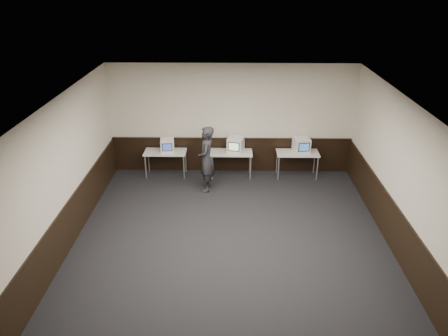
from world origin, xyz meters
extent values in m
plane|color=black|center=(0.00, 0.00, 0.00)|extent=(8.00, 8.00, 0.00)
plane|color=white|center=(0.00, 0.00, 3.20)|extent=(8.00, 8.00, 0.00)
plane|color=silver|center=(0.00, 4.00, 1.60)|extent=(7.00, 0.00, 7.00)
plane|color=silver|center=(0.00, -4.00, 1.60)|extent=(7.00, 0.00, 7.00)
plane|color=silver|center=(-3.50, 0.00, 1.60)|extent=(0.00, 8.00, 8.00)
plane|color=silver|center=(3.50, 0.00, 1.60)|extent=(0.00, 8.00, 8.00)
cube|color=black|center=(0.00, 3.98, 0.50)|extent=(6.98, 0.04, 1.00)
cube|color=black|center=(-3.48, 0.00, 0.50)|extent=(0.04, 7.98, 1.00)
cube|color=black|center=(3.48, 0.00, 0.50)|extent=(0.04, 7.98, 1.00)
cube|color=black|center=(0.00, 3.96, 1.02)|extent=(6.98, 0.06, 0.04)
cube|color=silver|center=(-1.90, 3.60, 0.73)|extent=(1.20, 0.60, 0.04)
cylinder|color=#999999|center=(-2.45, 3.35, 0.35)|extent=(0.04, 0.04, 0.71)
cylinder|color=#999999|center=(-1.35, 3.35, 0.35)|extent=(0.04, 0.04, 0.71)
cylinder|color=#999999|center=(-2.45, 3.85, 0.35)|extent=(0.04, 0.04, 0.71)
cylinder|color=#999999|center=(-1.35, 3.85, 0.35)|extent=(0.04, 0.04, 0.71)
cube|color=silver|center=(0.00, 3.60, 0.73)|extent=(1.20, 0.60, 0.04)
cylinder|color=#999999|center=(-0.55, 3.35, 0.35)|extent=(0.04, 0.04, 0.71)
cylinder|color=#999999|center=(0.55, 3.35, 0.35)|extent=(0.04, 0.04, 0.71)
cylinder|color=#999999|center=(-0.55, 3.85, 0.35)|extent=(0.04, 0.04, 0.71)
cylinder|color=#999999|center=(0.55, 3.85, 0.35)|extent=(0.04, 0.04, 0.71)
cube|color=silver|center=(1.90, 3.60, 0.73)|extent=(1.20, 0.60, 0.04)
cylinder|color=#999999|center=(1.35, 3.35, 0.35)|extent=(0.04, 0.04, 0.71)
cylinder|color=#999999|center=(2.45, 3.35, 0.35)|extent=(0.04, 0.04, 0.71)
cylinder|color=#999999|center=(1.35, 3.85, 0.35)|extent=(0.04, 0.04, 0.71)
cylinder|color=#999999|center=(2.45, 3.85, 0.35)|extent=(0.04, 0.04, 0.71)
cube|color=white|center=(-1.83, 3.60, 0.94)|extent=(0.43, 0.45, 0.38)
cube|color=black|center=(-1.80, 3.40, 0.96)|extent=(0.29, 0.05, 0.23)
cube|color=#3A4FAC|center=(-1.80, 3.39, 0.96)|extent=(0.25, 0.03, 0.19)
cube|color=white|center=(0.12, 3.63, 0.96)|extent=(0.53, 0.54, 0.43)
cube|color=black|center=(0.07, 3.41, 0.99)|extent=(0.32, 0.10, 0.26)
cube|color=beige|center=(0.06, 3.40, 0.99)|extent=(0.27, 0.07, 0.21)
cube|color=white|center=(1.99, 3.63, 0.96)|extent=(0.50, 0.52, 0.43)
cube|color=black|center=(2.04, 3.41, 0.99)|extent=(0.32, 0.08, 0.26)
cube|color=#355E9E|center=(2.04, 3.40, 0.99)|extent=(0.27, 0.06, 0.21)
imported|color=#25252A|center=(-0.67, 2.70, 0.91)|extent=(0.45, 0.67, 1.81)
camera|label=1|loc=(0.00, -7.97, 5.50)|focal=35.00mm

